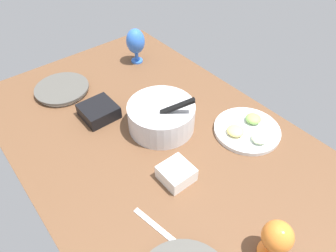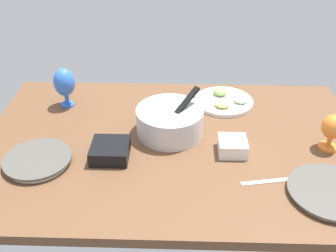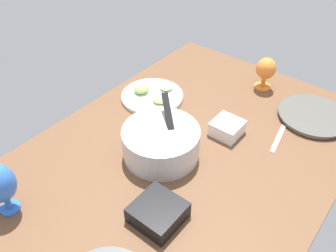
{
  "view_description": "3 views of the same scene",
  "coord_description": "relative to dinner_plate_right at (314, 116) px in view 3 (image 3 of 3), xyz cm",
  "views": [
    {
      "loc": [
        75.96,
        -52.9,
        93.44
      ],
      "look_at": [
        6.01,
        3.89,
        7.34
      ],
      "focal_mm": 33.31,
      "sensor_mm": 36.0,
      "label": 1
    },
    {
      "loc": [
        2.01,
        -131.79,
        94.58
      ],
      "look_at": [
        -2.14,
        0.42,
        7.34
      ],
      "focal_mm": 41.64,
      "sensor_mm": 36.0,
      "label": 2
    },
    {
      "loc": [
        -74.27,
        -54.73,
        92.62
      ],
      "look_at": [
        5.87,
        9.09,
        7.34
      ],
      "focal_mm": 37.7,
      "sensor_mm": 36.0,
      "label": 3
    }
  ],
  "objects": [
    {
      "name": "square_bowl_black",
      "position": [
        -79.5,
        18.98,
        2.14
      ],
      "size": [
        14.65,
        14.65,
        5.82
      ],
      "color": "black",
      "rests_on": "ground_plane"
    },
    {
      "name": "fork_by_right_plate",
      "position": [
        -21.28,
        5.81,
        -0.8
      ],
      "size": [
        18.04,
        4.91,
        0.6
      ],
      "primitive_type": "cube",
      "rotation": [
        0.0,
        0.0,
        0.18
      ],
      "color": "silver",
      "rests_on": "ground_plane"
    },
    {
      "name": "hurricane_glass_orange",
      "position": [
        7.82,
        27.54,
        8.35
      ],
      "size": [
        9.1,
        9.1,
        15.29
      ],
      "color": "orange",
      "rests_on": "ground_plane"
    },
    {
      "name": "dinner_plate_right",
      "position": [
        0.0,
        0.0,
        0.0
      ],
      "size": [
        29.42,
        29.42,
        2.12
      ],
      "color": "silver",
      "rests_on": "ground_plane"
    },
    {
      "name": "fruit_platter",
      "position": [
        -31.03,
        62.41,
        0.33
      ],
      "size": [
        27.9,
        27.9,
        5.19
      ],
      "color": "silver",
      "rests_on": "ground_plane"
    },
    {
      "name": "square_bowl_white",
      "position": [
        -31.43,
        23.44,
        2.12
      ],
      "size": [
        11.16,
        11.16,
        5.79
      ],
      "color": "white",
      "rests_on": "ground_plane"
    },
    {
      "name": "ground_plane",
      "position": [
        -55.13,
        30.01,
        -3.1
      ],
      "size": [
        160.0,
        104.0,
        4.0
      ],
      "primitive_type": "cube",
      "color": "brown"
    },
    {
      "name": "mixing_bowl",
      "position": [
        -56.7,
        36.45,
        5.13
      ],
      "size": [
        28.28,
        28.28,
        18.62
      ],
      "color": "silver",
      "rests_on": "ground_plane"
    }
  ]
}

